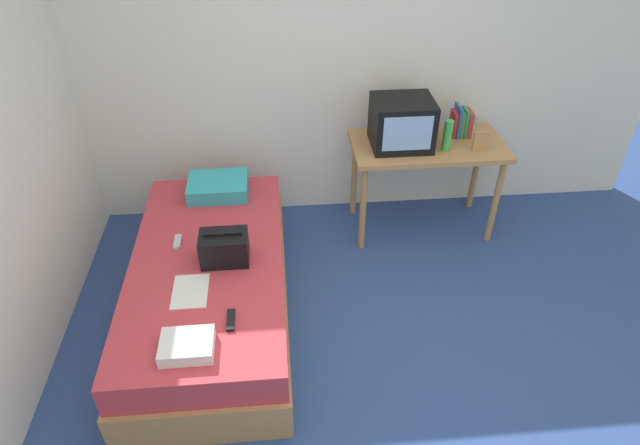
% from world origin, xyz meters
% --- Properties ---
extents(ground_plane, '(8.00, 8.00, 0.00)m').
position_xyz_m(ground_plane, '(0.00, 0.00, 0.00)').
color(ground_plane, '#2D4784').
extents(wall_back, '(5.20, 0.10, 2.60)m').
position_xyz_m(wall_back, '(0.00, 2.00, 1.30)').
color(wall_back, silver).
rests_on(wall_back, ground).
extents(bed, '(1.00, 2.00, 0.49)m').
position_xyz_m(bed, '(-0.96, 0.71, 0.24)').
color(bed, '#B27F4C').
rests_on(bed, ground).
extents(desk, '(1.16, 0.60, 0.78)m').
position_xyz_m(desk, '(0.67, 1.58, 0.68)').
color(desk, '#B27F4C').
rests_on(desk, ground).
extents(tv, '(0.44, 0.39, 0.36)m').
position_xyz_m(tv, '(0.45, 1.57, 0.96)').
color(tv, black).
rests_on(tv, desk).
extents(water_bottle, '(0.07, 0.07, 0.23)m').
position_xyz_m(water_bottle, '(0.78, 1.47, 0.89)').
color(water_bottle, green).
rests_on(water_bottle, desk).
extents(book_row, '(0.17, 0.16, 0.24)m').
position_xyz_m(book_row, '(0.96, 1.69, 0.88)').
color(book_row, '#B72D33').
rests_on(book_row, desk).
extents(picture_frame, '(0.11, 0.02, 0.16)m').
position_xyz_m(picture_frame, '(1.02, 1.43, 0.86)').
color(picture_frame, '#B27F4C').
rests_on(picture_frame, desk).
extents(pillow, '(0.44, 0.34, 0.11)m').
position_xyz_m(pillow, '(-0.93, 1.47, 0.55)').
color(pillow, '#33A8B7').
rests_on(pillow, bed).
extents(handbag, '(0.30, 0.20, 0.22)m').
position_xyz_m(handbag, '(-0.84, 0.68, 0.59)').
color(handbag, black).
rests_on(handbag, bed).
extents(magazine, '(0.21, 0.29, 0.01)m').
position_xyz_m(magazine, '(-1.03, 0.41, 0.50)').
color(magazine, white).
rests_on(magazine, bed).
extents(remote_dark, '(0.04, 0.16, 0.02)m').
position_xyz_m(remote_dark, '(-0.78, 0.15, 0.50)').
color(remote_dark, black).
rests_on(remote_dark, bed).
extents(remote_silver, '(0.04, 0.14, 0.02)m').
position_xyz_m(remote_silver, '(-1.16, 0.88, 0.50)').
color(remote_silver, '#B7B7BC').
rests_on(remote_silver, bed).
extents(folded_towel, '(0.28, 0.22, 0.08)m').
position_xyz_m(folded_towel, '(-1.00, -0.04, 0.53)').
color(folded_towel, white).
rests_on(folded_towel, bed).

